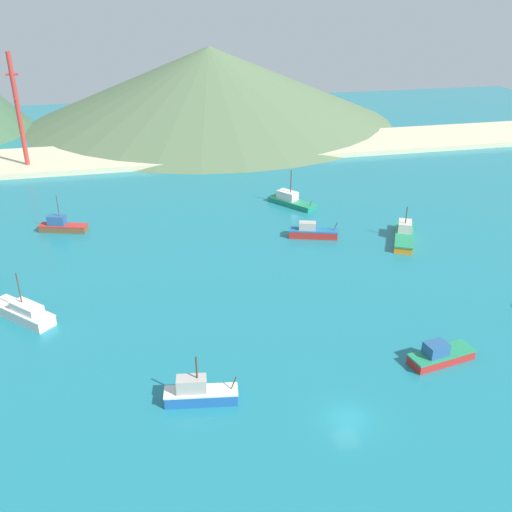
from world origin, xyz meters
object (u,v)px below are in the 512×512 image
Objects in this scene: fishing_boat_3 at (440,355)px; fishing_boat_8 at (404,235)px; fishing_boat_6 at (312,232)px; fishing_boat_11 at (199,393)px; fishing_boat_0 at (291,200)px; fishing_boat_10 at (23,312)px; radio_tower at (18,112)px; fishing_boat_12 at (62,226)px.

fishing_boat_3 is 0.71× the size of fishing_boat_8.
fishing_boat_8 is (11.03, 31.57, 0.03)m from fishing_boat_3.
fishing_boat_11 is at bearing -122.88° from fishing_boat_6.
fishing_boat_0 is 51.38m from fishing_boat_3.
fishing_boat_6 is at bearing 95.24° from fishing_boat_3.
fishing_boat_0 is 53.95m from fishing_boat_10.
fishing_boat_6 is at bearing 57.12° from fishing_boat_11.
fishing_boat_8 is at bearing 40.37° from fishing_boat_11.
fishing_boat_10 is at bearing -144.14° from fishing_boat_0.
radio_tower is at bearing 139.95° from fishing_boat_8.
fishing_boat_12 is at bearing 132.44° from fishing_boat_3.
fishing_boat_0 reaches higher than fishing_boat_6.
fishing_boat_11 is at bearing -72.85° from radio_tower.
fishing_boat_12 is 0.33× the size of radio_tower.
fishing_boat_12 is (-40.41, 11.89, 0.01)m from fishing_boat_6.
fishing_boat_6 is 0.33× the size of radio_tower.
fishing_boat_11 is 0.91× the size of fishing_boat_12.
fishing_boat_6 is 1.00× the size of fishing_boat_12.
fishing_boat_3 is 36.05m from fishing_boat_6.
fishing_boat_12 is 41.30m from radio_tower.
fishing_boat_0 reaches higher than fishing_boat_12.
fishing_boat_10 is 67.79m from radio_tower.
fishing_boat_12 is (-54.73, 16.21, 0.05)m from fishing_boat_8.
fishing_boat_6 reaches higher than fishing_boat_3.
fishing_boat_6 is 0.94× the size of fishing_boat_10.
fishing_boat_10 reaches higher than fishing_boat_8.
fishing_boat_10 is at bearing -168.31° from fishing_boat_8.
fishing_boat_8 is 1.27× the size of fishing_boat_10.
fishing_boat_8 reaches higher than fishing_boat_6.
fishing_boat_3 is 26.99m from fishing_boat_11.
fishing_boat_0 is 63.01m from radio_tower.
radio_tower is at bearing 135.19° from fishing_boat_6.
fishing_boat_8 is at bearing -55.48° from fishing_boat_0.
fishing_boat_8 is 85.48m from radio_tower.
fishing_boat_8 reaches higher than fishing_boat_3.
fishing_boat_11 is (-23.69, -36.64, 0.13)m from fishing_boat_6.
radio_tower is (-51.21, 34.72, 11.93)m from fishing_boat_0.
fishing_boat_12 is (2.57, 28.07, 0.00)m from fishing_boat_10.
fishing_boat_3 is at bearing -47.56° from fishing_boat_12.
fishing_boat_0 is 41.31m from fishing_boat_12.
fishing_boat_10 is (-43.72, -31.60, 0.05)m from fishing_boat_0.
fishing_boat_6 is at bearing 20.63° from fishing_boat_10.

